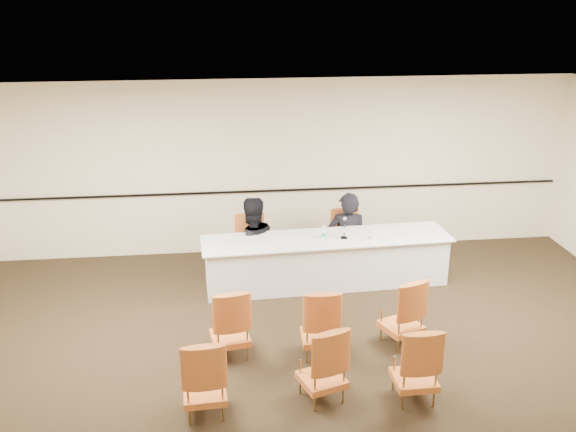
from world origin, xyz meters
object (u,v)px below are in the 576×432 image
Objects in this scene: panelist_main_chair at (347,240)px; panelist_second at (251,250)px; coffee_cup at (373,236)px; water_bottle at (323,232)px; panel_table at (326,261)px; panelist_main at (347,244)px; panelist_second_chair at (251,246)px; aud_chair_front_right at (402,311)px; aud_chair_back_left at (204,375)px; aud_chair_back_mid at (322,362)px; microphone at (344,229)px; aud_chair_front_left at (230,322)px; aud_chair_back_right at (415,362)px; drinking_glass at (328,236)px; aud_chair_front_mid at (320,321)px.

panelist_main_chair is 1.58m from panelist_second.
panelist_main_chair reaches higher than coffee_cup.
panelist_main_chair is 0.87m from water_bottle.
panelist_main_chair reaches higher than panel_table.
panelist_main is 1.89× the size of panelist_second_chair.
aud_chair_back_left is at bearing -176.95° from aud_chair_front_right.
panel_table is 3.00m from aud_chair_back_mid.
microphone is 2.64m from aud_chair_front_left.
panelist_second_chair and aud_chair_back_mid have the same top height.
aud_chair_back_left is at bearing -112.31° from microphone.
aud_chair_front_left is 1.00× the size of aud_chair_back_left.
aud_chair_back_right is (2.34, -0.01, 0.00)m from aud_chair_back_left.
panel_table is at bearing 3.79° from water_bottle.
drinking_glass is (-0.24, 0.02, -0.10)m from microphone.
aud_chair_back_right reaches higher than panel_table.
aud_chair_front_left is 1.00× the size of aud_chair_back_right.
aud_chair_back_mid is (-1.22, -1.06, 0.00)m from aud_chair_front_right.
panelist_second_chair is 1.32m from drinking_glass.
drinking_glass is at bearing 60.46° from aud_chair_back_mid.
aud_chair_front_mid is 1.10m from aud_chair_front_right.
aud_chair_back_right is at bearing -68.60° from panelist_second_chair.
panelist_second_chair is 1.00× the size of aud_chair_back_mid.
aud_chair_back_left is (-2.31, -3.64, 0.08)m from panelist_main.
water_bottle is 0.22× the size of aud_chair_front_mid.
aud_chair_back_mid is at bearing -103.53° from panel_table.
aud_chair_back_left is at bearing -124.18° from panel_table.
aud_chair_front_mid is (-0.69, -1.98, -0.44)m from microphone.
panelist_second is at bearing 154.43° from water_bottle.
aud_chair_front_right is at bearing 79.69° from aud_chair_back_right.
panel_table is at bearing 60.93° from aud_chair_back_mid.
panelist_second is 1.59m from microphone.
aud_chair_back_left is (-1.81, -3.05, -0.40)m from water_bottle.
microphone is 2.45× the size of coffee_cup.
microphone is at bearing 92.81° from aud_chair_back_right.
panelist_main_chair is 1.00× the size of panelist_second_chair.
panelist_second_chair is at bearing 74.98° from aud_chair_back_left.
panelist_second is at bearing 0.00° from panelist_second_chair.
panelist_main_chair is at bearing -0.00° from panelist_main.
aud_chair_front_mid reaches higher than drinking_glass.
aud_chair_back_right is (1.03, -0.12, 0.00)m from aud_chair_back_mid.
panelist_second is 1.88× the size of aud_chair_back_mid.
aud_chair_front_right is at bearing 108.77° from panelist_second.
aud_chair_front_mid is (-1.13, -1.89, -0.35)m from coffee_cup.
water_bottle reaches higher than panelist_main_chair.
aud_chair_front_right is (2.21, 0.03, 0.00)m from aud_chair_front_left.
panelist_second_chair is at bearing 154.62° from drinking_glass.
water_bottle is 3.13m from aud_chair_back_right.
aud_chair_back_mid is (-0.58, -2.91, -0.34)m from drinking_glass.
drinking_glass is (0.07, -0.03, -0.05)m from water_bottle.
aud_chair_front_left is 1.00× the size of aud_chair_front_mid.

